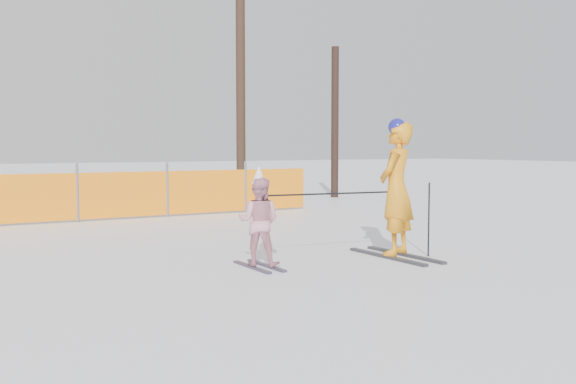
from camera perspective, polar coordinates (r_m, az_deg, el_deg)
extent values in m
plane|color=white|center=(8.20, 1.81, -7.20)|extent=(120.00, 120.00, 0.00)
cube|color=black|center=(9.37, 8.74, -5.70)|extent=(0.09, 1.64, 0.04)
cube|color=black|center=(9.59, 10.31, -5.50)|extent=(0.09, 1.64, 0.04)
imported|color=orange|center=(9.37, 9.60, 0.31)|extent=(0.83, 0.74, 1.92)
sphere|color=navy|center=(9.35, 9.67, 5.71)|extent=(0.25, 0.25, 0.25)
cube|color=black|center=(8.51, -3.24, -6.68)|extent=(0.09, 0.97, 0.03)
cube|color=black|center=(8.61, -1.93, -6.55)|extent=(0.09, 0.97, 0.03)
imported|color=pink|center=(8.47, -2.59, -2.64)|extent=(0.72, 0.71, 1.17)
cone|color=white|center=(8.42, -2.61, 1.57)|extent=(0.19, 0.19, 0.24)
cylinder|color=black|center=(9.56, 12.40, -2.41)|extent=(0.02, 0.02, 1.08)
cylinder|color=black|center=(8.85, 3.82, -0.15)|extent=(1.84, 0.29, 0.02)
cylinder|color=#595960|center=(14.32, -18.21, -0.07)|extent=(0.06, 0.06, 1.25)
cylinder|color=#595960|center=(14.89, -10.68, 0.21)|extent=(0.06, 0.06, 1.25)
cylinder|color=#595960|center=(15.69, -3.81, 0.46)|extent=(0.06, 0.06, 1.25)
cylinder|color=#322116|center=(20.20, -4.23, 9.50)|extent=(0.29, 0.29, 7.07)
cylinder|color=black|center=(20.45, 4.19, 6.18)|extent=(0.23, 0.23, 4.75)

